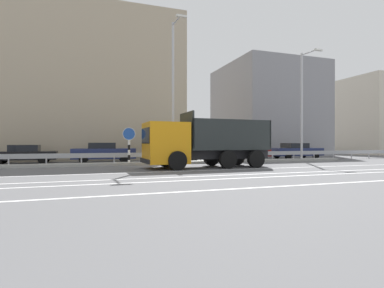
% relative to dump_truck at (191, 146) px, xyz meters
% --- Properties ---
extents(ground_plane, '(320.00, 320.00, 0.00)m').
position_rel_dump_truck_xyz_m(ground_plane, '(-0.84, 1.23, -1.31)').
color(ground_plane, '#565659').
extents(lane_strip_0, '(53.98, 0.16, 0.01)m').
position_rel_dump_truck_xyz_m(lane_strip_0, '(1.09, -1.78, -1.31)').
color(lane_strip_0, silver).
rests_on(lane_strip_0, ground_plane).
extents(lane_strip_1, '(53.98, 0.16, 0.01)m').
position_rel_dump_truck_xyz_m(lane_strip_1, '(1.09, -4.33, -1.31)').
color(lane_strip_1, silver).
rests_on(lane_strip_1, ground_plane).
extents(lane_strip_2, '(53.98, 0.16, 0.01)m').
position_rel_dump_truck_xyz_m(lane_strip_2, '(1.09, -5.55, -1.31)').
color(lane_strip_2, silver).
rests_on(lane_strip_2, ground_plane).
extents(lane_strip_3, '(53.98, 0.16, 0.01)m').
position_rel_dump_truck_xyz_m(lane_strip_3, '(1.09, -8.08, -1.31)').
color(lane_strip_3, silver).
rests_on(lane_strip_3, ground_plane).
extents(median_island, '(29.69, 1.10, 0.18)m').
position_rel_dump_truck_xyz_m(median_island, '(-0.84, 3.53, -1.22)').
color(median_island, gray).
rests_on(median_island, ground_plane).
extents(median_guardrail, '(53.98, 0.09, 0.78)m').
position_rel_dump_truck_xyz_m(median_guardrail, '(-0.84, 4.71, -0.74)').
color(median_guardrail, '#9EA0A5').
rests_on(median_guardrail, ground_plane).
extents(dump_truck, '(7.72, 2.79, 3.27)m').
position_rel_dump_truck_xyz_m(dump_truck, '(0.00, 0.00, 0.00)').
color(dump_truck, orange).
rests_on(dump_truck, ground_plane).
extents(median_road_sign, '(0.85, 0.16, 2.50)m').
position_rel_dump_truck_xyz_m(median_road_sign, '(-3.17, 3.53, 0.05)').
color(median_road_sign, white).
rests_on(median_road_sign, ground_plane).
extents(street_lamp_2, '(0.71, 1.95, 9.82)m').
position_rel_dump_truck_xyz_m(street_lamp_2, '(-0.16, 3.27, 4.06)').
color(street_lamp_2, '#ADADB2').
rests_on(street_lamp_2, ground_plane).
extents(street_lamp_3, '(0.71, 1.92, 8.76)m').
position_rel_dump_truck_xyz_m(street_lamp_3, '(10.64, 3.23, 3.52)').
color(street_lamp_3, '#ADADB2').
rests_on(street_lamp_3, ground_plane).
extents(parked_car_2, '(4.45, 1.87, 1.33)m').
position_rel_dump_truck_xyz_m(parked_car_2, '(-10.08, 7.05, -0.62)').
color(parked_car_2, black).
rests_on(parked_car_2, ground_plane).
extents(parked_car_3, '(4.61, 2.14, 1.49)m').
position_rel_dump_truck_xyz_m(parked_car_3, '(-4.65, 6.65, -0.54)').
color(parked_car_3, navy).
rests_on(parked_car_3, ground_plane).
extents(parked_car_4, '(4.43, 2.14, 1.54)m').
position_rel_dump_truck_xyz_m(parked_car_4, '(0.95, 6.88, -0.54)').
color(parked_car_4, '#335B33').
rests_on(parked_car_4, ground_plane).
extents(parked_car_5, '(4.77, 2.16, 1.38)m').
position_rel_dump_truck_xyz_m(parked_car_5, '(6.81, 6.37, -0.60)').
color(parked_car_5, maroon).
rests_on(parked_car_5, ground_plane).
extents(parked_car_6, '(4.80, 2.01, 1.45)m').
position_rel_dump_truck_xyz_m(parked_car_6, '(12.44, 6.41, -0.57)').
color(parked_car_6, navy).
rests_on(parked_car_6, ground_plane).
extents(background_building_0, '(22.38, 13.44, 13.39)m').
position_rel_dump_truck_xyz_m(background_building_0, '(-8.54, 15.63, 5.38)').
color(background_building_0, tan).
rests_on(background_building_0, ground_plane).
extents(background_building_1, '(10.51, 11.07, 10.87)m').
position_rel_dump_truck_xyz_m(background_building_1, '(15.11, 15.33, 4.12)').
color(background_building_1, gray).
rests_on(background_building_1, ground_plane).
extents(background_building_2, '(11.21, 11.30, 9.97)m').
position_rel_dump_truck_xyz_m(background_building_2, '(31.86, 14.80, 3.67)').
color(background_building_2, beige).
rests_on(background_building_2, ground_plane).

